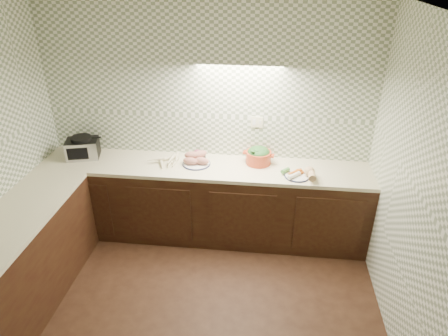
# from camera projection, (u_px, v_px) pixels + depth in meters

# --- Properties ---
(room) EXTENTS (3.60, 3.60, 2.60)m
(room) POSITION_uv_depth(u_px,v_px,m) (166.00, 173.00, 2.67)
(room) COLOR black
(room) RESTS_ON ground
(counter) EXTENTS (3.60, 3.60, 0.90)m
(counter) POSITION_uv_depth(u_px,v_px,m) (123.00, 241.00, 3.89)
(counter) COLOR black
(counter) RESTS_ON ground
(toaster_oven) EXTENTS (0.40, 0.35, 0.24)m
(toaster_oven) POSITION_uv_depth(u_px,v_px,m) (83.00, 148.00, 4.47)
(toaster_oven) COLOR black
(toaster_oven) RESTS_ON counter
(parsnip_pile) EXTENTS (0.36, 0.27, 0.07)m
(parsnip_pile) POSITION_uv_depth(u_px,v_px,m) (166.00, 159.00, 4.41)
(parsnip_pile) COLOR beige
(parsnip_pile) RESTS_ON counter
(sweet_potato_plate) EXTENTS (0.31, 0.31, 0.14)m
(sweet_potato_plate) POSITION_uv_depth(u_px,v_px,m) (196.00, 159.00, 4.35)
(sweet_potato_plate) COLOR #12183B
(sweet_potato_plate) RESTS_ON counter
(onion_bowl) EXTENTS (0.16, 0.16, 0.12)m
(onion_bowl) POSITION_uv_depth(u_px,v_px,m) (198.00, 156.00, 4.45)
(onion_bowl) COLOR black
(onion_bowl) RESTS_ON counter
(dutch_oven) EXTENTS (0.35, 0.32, 0.19)m
(dutch_oven) POSITION_uv_depth(u_px,v_px,m) (258.00, 155.00, 4.35)
(dutch_oven) COLOR #BC3E1F
(dutch_oven) RESTS_ON counter
(veg_plate) EXTENTS (0.36, 0.26, 0.12)m
(veg_plate) POSITION_uv_depth(u_px,v_px,m) (302.00, 173.00, 4.09)
(veg_plate) COLOR #12183B
(veg_plate) RESTS_ON counter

